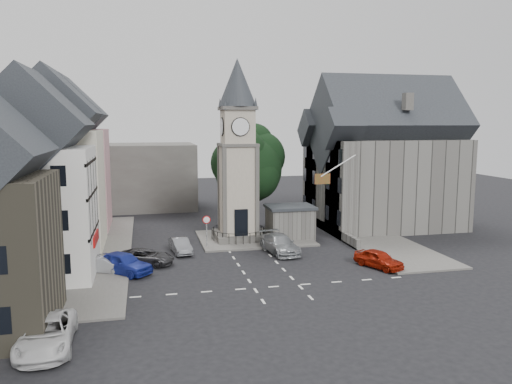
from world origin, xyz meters
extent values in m
plane|color=black|center=(0.00, 0.00, 0.00)|extent=(120.00, 120.00, 0.00)
cube|color=#595651|center=(-12.50, 6.00, 0.07)|extent=(6.00, 30.00, 0.14)
cube|color=#595651|center=(12.00, 8.00, 0.07)|extent=(6.00, 26.00, 0.14)
cube|color=#595651|center=(1.50, 8.00, 0.08)|extent=(10.00, 8.00, 0.16)
cube|color=silver|center=(0.00, -5.50, 0.01)|extent=(20.00, 8.00, 0.01)
cube|color=#4C4944|center=(0.00, 8.00, 0.35)|extent=(4.20, 4.20, 0.70)
torus|color=black|center=(0.00, 8.00, 1.08)|extent=(4.86, 4.86, 0.06)
cube|color=#AA9E89|center=(0.00, 8.00, 4.70)|extent=(3.00, 3.00, 8.00)
cube|color=black|center=(0.00, 6.55, 1.90)|extent=(1.20, 0.25, 2.40)
cube|color=#4C4944|center=(0.00, 8.00, 8.70)|extent=(3.30, 3.30, 0.25)
cube|color=#AA9E89|center=(0.00, 8.00, 10.30)|extent=(2.70, 2.70, 3.20)
cylinder|color=white|center=(0.00, 6.60, 10.30)|extent=(1.50, 0.12, 1.50)
cube|color=#4C4944|center=(0.00, 8.00, 11.90)|extent=(3.10, 3.10, 0.30)
cone|color=#202328|center=(0.00, 8.00, 14.15)|extent=(3.40, 3.40, 4.20)
cube|color=#55534E|center=(4.80, 7.50, 1.40)|extent=(4.00, 3.00, 2.80)
cube|color=#202328|center=(4.80, 7.50, 2.95)|extent=(4.30, 3.30, 0.25)
cylinder|color=black|center=(2.00, 13.00, 2.20)|extent=(0.70, 0.70, 4.40)
cylinder|color=black|center=(-3.20, 5.50, 1.25)|extent=(0.10, 0.10, 2.50)
cone|color=#A50C0C|center=(-3.20, 5.40, 2.50)|extent=(0.70, 0.06, 0.70)
cone|color=white|center=(-3.20, 5.38, 2.50)|extent=(0.54, 0.04, 0.54)
cube|color=#C1848D|center=(-15.50, 16.00, 5.00)|extent=(7.50, 7.00, 10.00)
cube|color=beige|center=(-15.50, 8.00, 5.00)|extent=(7.50, 7.00, 10.00)
cube|color=silver|center=(-15.50, 0.00, 4.50)|extent=(7.50, 7.00, 9.00)
cube|color=#4C4944|center=(-12.00, 28.00, 4.00)|extent=(20.00, 10.00, 8.00)
cube|color=#55534E|center=(16.00, 11.00, 4.50)|extent=(14.00, 10.00, 9.00)
cube|color=#55534E|center=(9.80, 7.50, 4.50)|extent=(1.60, 4.40, 9.00)
cube|color=#55534E|center=(9.80, 14.50, 4.50)|extent=(1.60, 4.40, 9.00)
cube|color=#55534E|center=(9.20, 10.00, 0.45)|extent=(0.40, 16.00, 0.90)
cylinder|color=white|center=(8.00, 4.00, 7.00)|extent=(3.17, 0.10, 1.89)
plane|color=#B21414|center=(6.60, 4.00, 5.90)|extent=(1.40, 0.00, 1.40)
imported|color=navy|center=(-9.92, -0.30, 0.78)|extent=(4.62, 4.43, 1.56)
imported|color=gray|center=(-11.15, 0.12, 0.61)|extent=(3.93, 2.67, 1.23)
imported|color=#313133|center=(-8.39, 1.54, 0.61)|extent=(4.81, 3.40, 1.22)
imported|color=gray|center=(-5.50, 4.50, 0.61)|extent=(1.83, 3.88, 1.23)
imported|color=#9CA0A3|center=(2.50, 2.77, 0.75)|extent=(2.73, 5.37, 1.49)
imported|color=#9E1A08|center=(8.50, -3.00, 0.66)|extent=(3.02, 4.19, 1.32)
imported|color=silver|center=(-13.00, -11.83, 0.73)|extent=(2.62, 5.37, 1.47)
imported|color=#A9998C|center=(10.12, 5.89, 0.85)|extent=(0.67, 0.48, 1.70)
camera|label=1|loc=(-8.27, -35.93, 10.67)|focal=35.00mm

